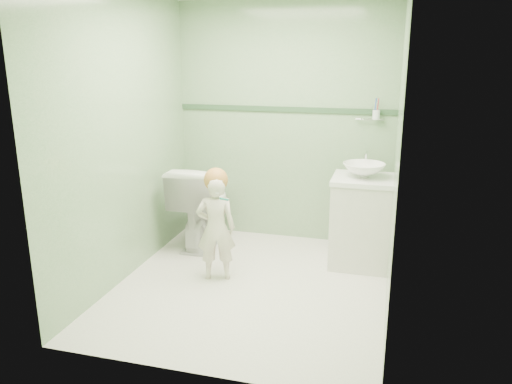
% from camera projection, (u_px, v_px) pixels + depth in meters
% --- Properties ---
extents(ground, '(2.50, 2.50, 0.00)m').
position_uv_depth(ground, '(251.00, 286.00, 4.23)').
color(ground, silver).
rests_on(ground, ground).
extents(room_shell, '(2.50, 2.54, 2.40)m').
position_uv_depth(room_shell, '(251.00, 145.00, 3.91)').
color(room_shell, '#7FAD7B').
rests_on(room_shell, ground).
extents(trim_stripe, '(2.20, 0.02, 0.05)m').
position_uv_depth(trim_stripe, '(284.00, 109.00, 5.02)').
color(trim_stripe, '#325334').
rests_on(trim_stripe, room_shell).
extents(vanity, '(0.52, 0.50, 0.80)m').
position_uv_depth(vanity, '(361.00, 223.00, 4.56)').
color(vanity, silver).
rests_on(vanity, ground).
extents(counter, '(0.54, 0.52, 0.04)m').
position_uv_depth(counter, '(363.00, 179.00, 4.45)').
color(counter, white).
rests_on(counter, vanity).
extents(basin, '(0.37, 0.37, 0.13)m').
position_uv_depth(basin, '(364.00, 170.00, 4.43)').
color(basin, white).
rests_on(basin, counter).
extents(faucet, '(0.03, 0.13, 0.18)m').
position_uv_depth(faucet, '(366.00, 157.00, 4.58)').
color(faucet, silver).
rests_on(faucet, counter).
extents(cup_holder, '(0.26, 0.07, 0.21)m').
position_uv_depth(cup_holder, '(375.00, 115.00, 4.75)').
color(cup_holder, silver).
rests_on(cup_holder, room_shell).
extents(toilet, '(0.47, 0.82, 0.83)m').
position_uv_depth(toilet, '(202.00, 205.00, 5.05)').
color(toilet, white).
rests_on(toilet, ground).
extents(toddler, '(0.38, 0.31, 0.91)m').
position_uv_depth(toddler, '(216.00, 228.00, 4.26)').
color(toddler, silver).
rests_on(toddler, ground).
extents(hair_cap, '(0.20, 0.20, 0.20)m').
position_uv_depth(hair_cap, '(216.00, 180.00, 4.17)').
color(hair_cap, '#B67937').
rests_on(hair_cap, toddler).
extents(teal_toothbrush, '(0.10, 0.14, 0.08)m').
position_uv_depth(teal_toothbrush, '(224.00, 199.00, 4.06)').
color(teal_toothbrush, '#158273').
rests_on(teal_toothbrush, toddler).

